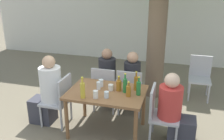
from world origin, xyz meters
name	(u,v)px	position (x,y,z in m)	size (l,w,h in m)	color
ground_plane	(107,131)	(0.00, 0.00, 0.00)	(30.00, 30.00, 0.00)	#706651
cafe_building_wall	(147,15)	(0.00, 3.94, 1.40)	(10.00, 0.08, 2.80)	silver
dining_table_front	(107,97)	(0.00, 0.00, 0.64)	(1.20, 0.85, 0.73)	brown
patio_chair_0	(60,98)	(-0.83, 0.00, 0.50)	(0.44, 0.44, 0.88)	#B2B2B7
patio_chair_1	(159,112)	(0.83, 0.00, 0.50)	(0.44, 0.44, 0.88)	#B2B2B7
patio_chair_2	(105,87)	(-0.24, 0.66, 0.50)	(0.44, 0.44, 0.88)	#B2B2B7
patio_chair_3	(130,90)	(0.24, 0.66, 0.50)	(0.44, 0.44, 0.88)	#B2B2B7
patio_chair_4	(200,75)	(1.49, 1.79, 0.50)	(0.44, 0.44, 0.88)	#B2B2B7
person_seated_0	(47,93)	(-1.06, 0.00, 0.56)	(0.58, 0.36, 1.23)	#383842
person_seated_1	(175,113)	(1.07, 0.00, 0.51)	(0.57, 0.35, 1.14)	#383842
person_seated_2	(108,81)	(-0.24, 0.89, 0.53)	(0.32, 0.56, 1.19)	#383842
person_seated_3	(133,84)	(0.24, 0.89, 0.52)	(0.30, 0.55, 1.17)	#383842
green_bottle_0	(139,88)	(0.50, 0.01, 0.84)	(0.07, 0.07, 0.30)	#287A38
amber_bottle_1	(129,91)	(0.36, -0.08, 0.82)	(0.07, 0.07, 0.24)	#9E661E
amber_bottle_2	(119,85)	(0.17, 0.08, 0.82)	(0.08, 0.08, 0.24)	#9E661E
oil_cruet_3	(83,90)	(-0.27, -0.31, 0.86)	(0.07, 0.07, 0.33)	gold
green_bottle_4	(125,85)	(0.28, 0.05, 0.85)	(0.07, 0.07, 0.31)	#287A38
amber_bottle_5	(136,83)	(0.43, 0.17, 0.85)	(0.07, 0.07, 0.31)	#9E661E
drinking_glass_0	(96,94)	(-0.09, -0.27, 0.79)	(0.08, 0.08, 0.12)	silver
drinking_glass_1	(101,83)	(-0.15, 0.16, 0.79)	(0.08, 0.08, 0.12)	white
drinking_glass_2	(99,86)	(-0.15, 0.04, 0.79)	(0.06, 0.06, 0.13)	white
drinking_glass_3	(106,95)	(0.06, -0.21, 0.78)	(0.07, 0.07, 0.10)	silver
drinking_glass_4	(111,87)	(0.05, 0.05, 0.78)	(0.08, 0.08, 0.10)	silver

